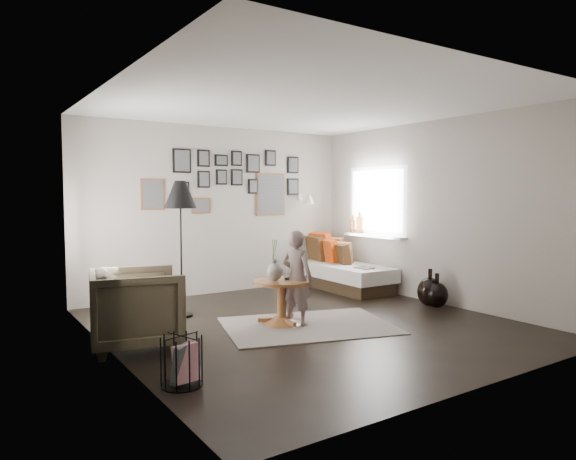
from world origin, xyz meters
TOP-DOWN VIEW (x-y plane):
  - ground at (0.00, 0.00)m, footprint 4.80×4.80m
  - wall_back at (0.00, 2.40)m, footprint 4.50×0.00m
  - wall_front at (0.00, -2.40)m, footprint 4.50×0.00m
  - wall_left at (-2.25, 0.00)m, footprint 0.00×4.80m
  - wall_right at (2.25, 0.00)m, footprint 0.00×4.80m
  - ceiling at (0.00, 0.00)m, footprint 4.80×4.80m
  - door_left at (-2.23, 1.20)m, footprint 0.00×2.14m
  - window_right at (2.18, 1.34)m, footprint 0.15×1.32m
  - gallery_wall at (0.29, 2.38)m, footprint 2.74×0.03m
  - wall_sconce at (1.55, 2.13)m, footprint 0.18×0.36m
  - rug at (-0.04, -0.07)m, footprint 2.25×1.86m
  - pedestal_table at (-0.26, 0.17)m, footprint 0.68×0.68m
  - vase at (-0.34, 0.19)m, footprint 0.19×0.19m
  - candles at (-0.15, 0.17)m, footprint 0.12×0.12m
  - daybed at (1.84, 1.62)m, footprint 0.83×1.88m
  - magazine_on_daybed at (1.78, 0.98)m, footprint 0.24×0.30m
  - armchair at (-1.98, 0.21)m, footprint 1.05×1.03m
  - armchair_cushion at (-1.95, 0.26)m, footprint 0.45×0.45m
  - floor_lamp at (-1.10, 1.21)m, footprint 0.40×0.40m
  - magazine_basket at (-2.00, -1.03)m, footprint 0.41×0.41m
  - demijohn_large at (2.00, -0.12)m, footprint 0.35×0.35m
  - demijohn_small at (2.00, -0.24)m, footprint 0.31×0.31m
  - child at (-0.12, 0.05)m, footprint 0.40×0.48m

SIDE VIEW (x-z plane):
  - ground at x=0.00m, z-range 0.00..0.00m
  - rug at x=-0.04m, z-range 0.00..0.01m
  - demijohn_small at x=2.00m, z-range -0.06..0.42m
  - magazine_basket at x=-2.00m, z-range 0.00..0.41m
  - demijohn_large at x=2.00m, z-range -0.06..0.46m
  - pedestal_table at x=-0.26m, z-range -0.02..0.52m
  - daybed at x=1.84m, z-range -0.16..0.73m
  - armchair at x=-1.98m, z-range 0.00..0.81m
  - magazine_on_daybed at x=1.78m, z-range 0.41..0.43m
  - armchair_cushion at x=-1.95m, z-range 0.40..0.56m
  - child at x=-0.12m, z-range 0.00..1.13m
  - candles at x=-0.15m, z-range 0.53..0.78m
  - vase at x=-0.34m, z-range 0.44..0.93m
  - window_right at x=2.18m, z-range 0.28..1.58m
  - door_left at x=-2.23m, z-range -0.02..2.12m
  - wall_back at x=0.00m, z-range -0.95..3.55m
  - wall_front at x=0.00m, z-range -0.95..3.55m
  - wall_left at x=-2.25m, z-range -1.10..3.70m
  - wall_right at x=2.25m, z-range -1.10..3.70m
  - wall_sconce at x=1.55m, z-range 1.38..1.54m
  - floor_lamp at x=-1.10m, z-range 0.62..2.35m
  - gallery_wall at x=0.29m, z-range 1.20..2.28m
  - ceiling at x=0.00m, z-range 2.60..2.60m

